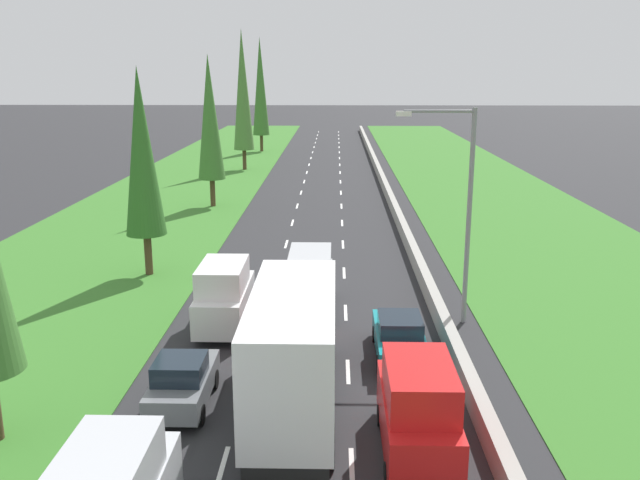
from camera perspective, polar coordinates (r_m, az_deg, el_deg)
The scene contains 16 objects.
ground_plane at distance 61.90m, azimuth 0.14°, elevation 4.52°, with size 300.00×300.00×0.00m, color #28282B.
grass_verge_left at distance 63.43m, azimuth -11.40°, elevation 4.50°, with size 14.00×140.00×0.04m, color #387528.
grass_verge_right at distance 63.25m, azimuth 13.29°, elevation 4.37°, with size 14.00×140.00×0.04m, color #387528.
median_barrier at distance 61.98m, azimuth 5.44°, elevation 4.87°, with size 0.44×120.00×0.85m, color #9E9B93.
lane_markings at distance 61.90m, azimuth 0.14°, elevation 4.53°, with size 3.64×116.00×0.01m.
white_box_truck_centre_lane at distance 20.85m, azimuth -2.13°, elevation -9.04°, with size 2.46×9.40×4.18m.
red_van_right_lane at distance 19.12m, azimuth 8.29°, elevation -14.07°, with size 1.96×4.90×2.82m.
grey_hatchback_left_lane at distance 22.14m, azimuth -11.59°, elevation -11.71°, with size 1.74×3.90×1.72m.
white_van_left_lane at distance 28.05m, azimuth -8.13°, elevation -4.68°, with size 1.96×4.90×2.82m.
teal_sedan_right_lane at distance 25.35m, azimuth 6.76°, elevation -8.14°, with size 1.82×4.50×1.64m.
silver_van_centre_lane at distance 29.61m, azimuth -0.82°, elevation -3.51°, with size 1.96×4.90×2.82m.
poplar_tree_second at distance 35.10m, azimuth -14.91°, elevation 7.16°, with size 2.07×2.07×10.69m.
poplar_tree_third at distance 52.76m, azimuth -9.35°, elevation 10.19°, with size 2.09×2.09×11.67m.
poplar_tree_fourth at distance 72.56m, azimuth -6.59°, elevation 12.51°, with size 2.17×2.17×14.66m.
poplar_tree_fifth at distance 89.26m, azimuth -5.09°, elevation 12.83°, with size 2.17×2.17×14.61m.
street_light_mast at distance 27.98m, azimuth 11.91°, elevation 3.24°, with size 3.20×0.28×9.00m.
Camera 1 is at (1.26, -1.01, 10.41)m, focal length 37.67 mm.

